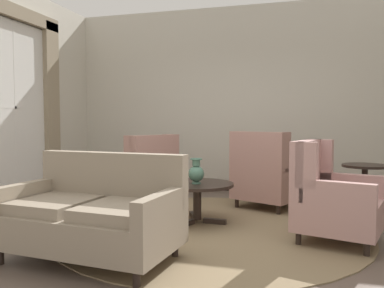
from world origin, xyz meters
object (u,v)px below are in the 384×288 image
(armchair_near_window, at_px, (143,176))
(side_table, at_px, (364,188))
(porcelain_vase, at_px, (196,172))
(armchair_near_sideboard, at_px, (331,199))
(coffee_table, at_px, (197,190))
(armchair_far_left, at_px, (265,177))
(settee, at_px, (93,215))

(armchair_near_window, xyz_separation_m, side_table, (2.98, -0.20, -0.00))
(porcelain_vase, relative_size, armchair_near_sideboard, 0.29)
(coffee_table, bearing_deg, armchair_far_left, 55.14)
(settee, distance_m, armchair_far_left, 2.80)
(armchair_near_sideboard, bearing_deg, porcelain_vase, 95.22)
(coffee_table, xyz_separation_m, armchair_far_left, (0.72, 1.03, 0.05))
(porcelain_vase, bearing_deg, armchair_near_window, 141.99)
(coffee_table, height_order, armchair_near_window, armchair_near_window)
(coffee_table, relative_size, porcelain_vase, 2.90)
(armchair_near_window, bearing_deg, side_table, 112.00)
(armchair_far_left, height_order, armchair_near_sideboard, armchair_far_left)
(porcelain_vase, relative_size, settee, 0.19)
(settee, height_order, armchair_far_left, armchair_far_left)
(porcelain_vase, xyz_separation_m, side_table, (1.95, 0.61, -0.20))
(armchair_far_left, bearing_deg, armchair_near_window, 33.30)
(coffee_table, xyz_separation_m, porcelain_vase, (0.00, -0.06, 0.22))
(armchair_near_window, bearing_deg, coffee_table, 79.75)
(coffee_table, relative_size, side_table, 1.23)
(coffee_table, height_order, armchair_near_sideboard, armchair_near_sideboard)
(coffee_table, bearing_deg, settee, -111.81)
(coffee_table, height_order, armchair_far_left, armchair_far_left)
(armchair_far_left, height_order, armchair_near_window, armchair_far_left)
(armchair_far_left, distance_m, side_table, 1.32)
(settee, bearing_deg, porcelain_vase, 73.01)
(coffee_table, distance_m, armchair_far_left, 1.25)
(coffee_table, xyz_separation_m, armchair_near_sideboard, (1.50, -0.35, 0.04))
(porcelain_vase, xyz_separation_m, armchair_near_window, (-1.03, 0.81, -0.19))
(settee, bearing_deg, armchair_near_window, 107.17)
(settee, height_order, armchair_near_sideboard, armchair_near_sideboard)
(coffee_table, distance_m, armchair_near_sideboard, 1.55)
(porcelain_vase, xyz_separation_m, settee, (-0.58, -1.40, -0.23))
(coffee_table, xyz_separation_m, settee, (-0.58, -1.45, -0.01))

